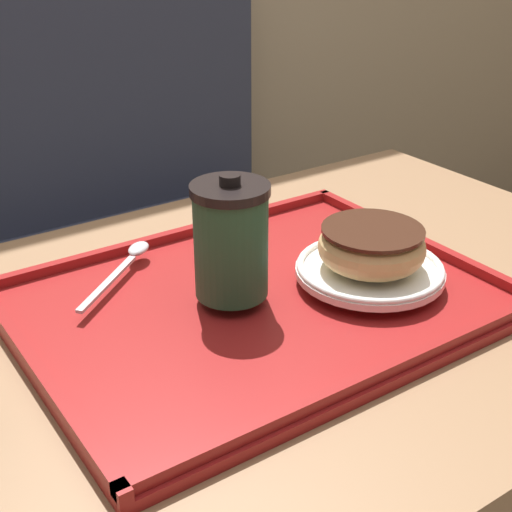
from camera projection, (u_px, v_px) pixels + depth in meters
cafe_table at (264, 417)px, 0.86m from camera, size 1.03×0.66×0.74m
serving_tray at (256, 302)px, 0.79m from camera, size 0.51×0.38×0.02m
coffee_cup_front at (231, 240)px, 0.74m from camera, size 0.08×0.08×0.14m
plate_with_chocolate_donut at (370, 269)px, 0.81m from camera, size 0.17×0.17×0.01m
donut_chocolate_glazed at (372, 246)px, 0.79m from camera, size 0.12×0.12×0.04m
spoon at (129, 259)px, 0.83m from camera, size 0.14×0.12×0.01m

